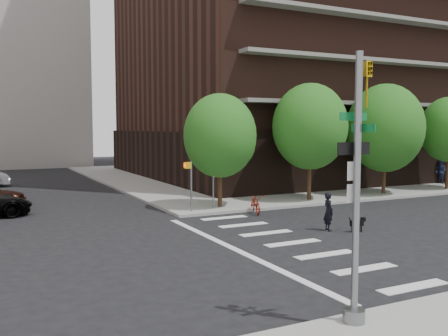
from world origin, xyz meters
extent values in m
plane|color=black|center=(0.00, 0.00, 0.00)|extent=(120.00, 120.00, 0.00)
cube|color=gray|center=(20.50, 23.50, 0.07)|extent=(39.00, 33.00, 0.15)
cube|color=silver|center=(3.00, -6.00, 0.01)|extent=(2.40, 0.50, 0.01)
cube|color=silver|center=(3.00, -4.00, 0.01)|extent=(2.40, 0.50, 0.01)
cube|color=silver|center=(3.00, -2.00, 0.01)|extent=(2.40, 0.50, 0.01)
cube|color=silver|center=(3.00, 0.00, 0.01)|extent=(2.40, 0.50, 0.01)
cube|color=silver|center=(3.00, 2.00, 0.01)|extent=(2.40, 0.50, 0.01)
cube|color=silver|center=(3.00, 4.00, 0.01)|extent=(2.40, 0.50, 0.01)
cube|color=silver|center=(3.00, 6.00, 0.01)|extent=(2.40, 0.50, 0.01)
cube|color=silver|center=(0.50, 0.00, 0.01)|extent=(0.30, 13.00, 0.01)
cube|color=black|center=(18.00, 24.00, 2.15)|extent=(25.50, 25.50, 4.00)
cylinder|color=#301E11|center=(4.00, 8.50, 1.30)|extent=(0.24, 0.24, 2.30)
sphere|color=#235B19|center=(4.00, 8.50, 4.05)|extent=(4.00, 4.00, 4.00)
cylinder|color=#301E11|center=(10.00, 8.50, 1.45)|extent=(0.24, 0.24, 2.60)
sphere|color=#235B19|center=(10.00, 8.50, 4.55)|extent=(4.50, 4.50, 4.50)
cylinder|color=#301E11|center=(16.00, 8.50, 1.30)|extent=(0.24, 0.24, 2.30)
sphere|color=#235B19|center=(16.00, 8.50, 4.45)|extent=(5.00, 5.00, 5.00)
cylinder|color=#301E11|center=(22.00, 8.50, 1.45)|extent=(0.24, 0.24, 2.60)
cylinder|color=slate|center=(-0.50, -7.50, 3.15)|extent=(0.16, 0.16, 6.00)
cylinder|color=slate|center=(-0.50, -7.50, 0.30)|extent=(0.50, 0.50, 0.30)
imported|color=gold|center=(-0.25, -7.50, 5.45)|extent=(0.16, 0.20, 1.00)
cube|color=#0A5926|center=(-0.50, -7.35, 4.75)|extent=(0.75, 0.02, 0.18)
cube|color=#0A5926|center=(-0.35, -7.50, 4.50)|extent=(0.02, 0.75, 0.18)
cube|color=black|center=(-0.50, -7.38, 4.05)|extent=(0.90, 0.02, 0.28)
cube|color=silver|center=(-0.50, -7.38, 3.55)|extent=(0.32, 0.02, 0.42)
cube|color=silver|center=(-0.50, -7.38, 3.05)|extent=(0.32, 0.02, 0.42)
cylinder|color=slate|center=(2.00, 7.80, 1.45)|extent=(0.10, 0.10, 2.60)
cube|color=gold|center=(1.80, 7.80, 2.55)|extent=(0.32, 0.25, 0.32)
cylinder|color=slate|center=(3.50, 8.30, 1.25)|extent=(0.08, 0.08, 2.20)
cube|color=gold|center=(3.50, 8.15, 2.15)|extent=(0.64, 0.02, 0.64)
imported|color=maroon|center=(5.11, 6.50, 0.50)|extent=(1.22, 2.02, 1.00)
imported|color=black|center=(5.73, 1.27, 0.84)|extent=(0.69, 0.53, 1.68)
cube|color=black|center=(6.66, 0.50, 0.38)|extent=(0.62, 0.25, 0.24)
cube|color=black|center=(6.99, 0.47, 0.53)|extent=(0.19, 0.16, 0.17)
cylinder|color=black|center=(6.84, 0.56, 0.13)|extent=(0.06, 0.06, 0.26)
cylinder|color=black|center=(6.48, 0.44, 0.13)|extent=(0.06, 0.06, 0.26)
imported|color=navy|center=(24.30, 11.00, 1.08)|extent=(0.98, 0.81, 1.86)
camera|label=1|loc=(-7.97, -15.91, 4.52)|focal=40.00mm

